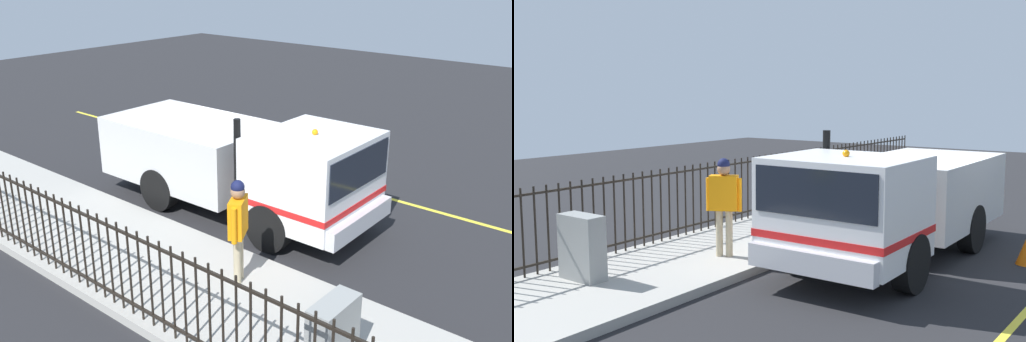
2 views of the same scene
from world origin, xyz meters
TOP-DOWN VIEW (x-y plane):
  - ground_plane at (0.00, 0.00)m, footprint 44.25×44.25m
  - sidewalk_slab at (3.17, 0.00)m, footprint 2.82×20.11m
  - lane_marking at (-2.54, 0.00)m, footprint 0.12×18.10m
  - work_truck at (0.25, 1.57)m, footprint 2.42×6.48m
  - worker_standing at (2.65, 3.45)m, footprint 0.59×0.45m
  - iron_fence at (4.42, 0.00)m, footprint 0.04×17.13m
  - utility_cabinet at (3.57, 5.90)m, footprint 0.80×0.35m
  - traffic_cone at (-1.89, 0.17)m, footprint 0.39×0.39m

SIDE VIEW (x-z plane):
  - ground_plane at x=0.00m, z-range 0.00..0.00m
  - lane_marking at x=-2.54m, z-range 0.00..0.01m
  - sidewalk_slab at x=3.17m, z-range 0.00..0.16m
  - traffic_cone at x=-1.89m, z-range 0.00..0.56m
  - utility_cabinet at x=3.57m, z-range 0.16..1.22m
  - iron_fence at x=4.42m, z-range 0.17..1.65m
  - work_truck at x=0.25m, z-range 0.00..2.47m
  - worker_standing at x=2.65m, z-range 0.36..2.19m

